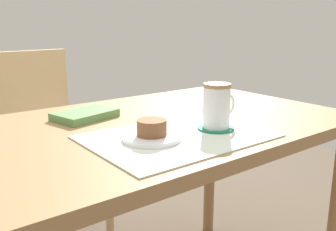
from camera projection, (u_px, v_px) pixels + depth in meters
name	position (u px, v px, depth m)	size (l,w,h in m)	color
dining_table	(146.00, 148.00, 1.13)	(1.26, 0.74, 0.71)	#997047
wooden_chair	(42.00, 141.00, 1.65)	(0.45, 0.45, 0.88)	#D1B27F
placemat	(177.00, 136.00, 0.97)	(0.46, 0.34, 0.00)	silver
pastry_plate	(152.00, 138.00, 0.94)	(0.15, 0.15, 0.01)	white
pastry	(152.00, 128.00, 0.93)	(0.07, 0.07, 0.04)	brown
coffee_coaster	(216.00, 128.00, 1.03)	(0.10, 0.10, 0.01)	#196B4C
coffee_mug	(217.00, 106.00, 1.02)	(0.11, 0.07, 0.12)	white
small_book	(85.00, 115.00, 1.16)	(0.18, 0.12, 0.02)	#598C4C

